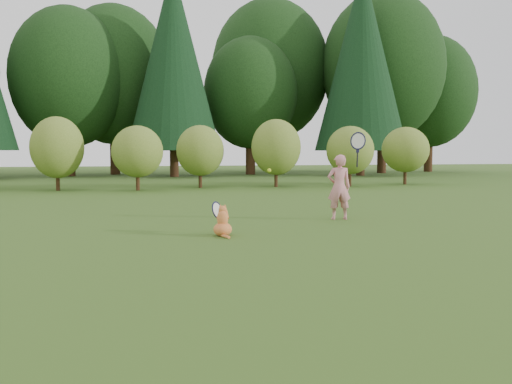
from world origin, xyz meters
name	(u,v)px	position (x,y,z in m)	size (l,w,h in m)	color
ground	(256,239)	(0.00, 0.00, 0.00)	(100.00, 100.00, 0.00)	#294B15
shrub_row	(172,152)	(0.00, 13.00, 1.40)	(28.00, 3.00, 2.80)	#556E22
woodland_backdrop	(151,40)	(0.00, 23.00, 7.50)	(48.00, 10.00, 15.00)	black
child	(340,185)	(2.34, 2.14, 0.71)	(0.78, 0.52, 2.02)	pink
cat	(222,220)	(-0.47, 0.46, 0.27)	(0.46, 0.78, 0.72)	#C95326
tennis_ball	(269,170)	(0.16, -0.19, 1.11)	(0.06, 0.06, 0.06)	#B6D318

